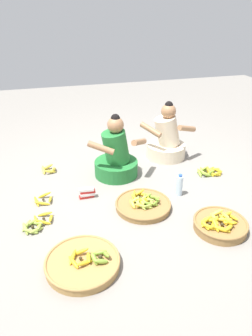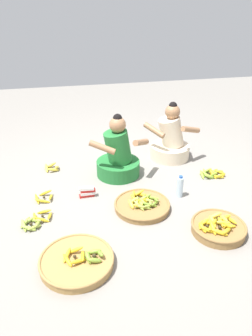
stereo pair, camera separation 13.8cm
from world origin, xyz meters
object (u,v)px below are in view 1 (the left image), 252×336
object	(u,v)px
banana_basket_front_center	(220,224)
packet_carton_stack	(87,193)
banana_basket_front_left	(143,204)
vendor_woman_behind	(167,140)
loose_bananas_mid_right	(36,224)
loose_bananas_near_vendor	(209,172)
loose_bananas_back_right	(49,169)
water_bottle	(179,185)
vendor_woman_front	(116,157)
banana_basket_back_left	(83,262)
loose_bananas_back_center	(43,200)

from	to	relation	value
banana_basket_front_center	packet_carton_stack	size ratio (longest dim) A/B	2.82
banana_basket_front_left	packet_carton_stack	distance (m)	0.62
vendor_woman_behind	banana_basket_front_left	distance (m)	1.27
banana_basket_front_left	loose_bananas_mid_right	size ratio (longest dim) A/B	1.81
loose_bananas_mid_right	loose_bananas_near_vendor	bearing A→B (deg)	13.11
loose_bananas_back_right	water_bottle	distance (m)	1.62
vendor_woman_front	loose_bananas_mid_right	world-z (taller)	vendor_woman_front
vendor_woman_front	packet_carton_stack	world-z (taller)	vendor_woman_front
vendor_woman_behind	water_bottle	size ratio (longest dim) A/B	3.03
banana_basket_back_left	packet_carton_stack	xyz separation A→B (m)	(0.19, 0.98, 0.02)
banana_basket_back_left	banana_basket_front_left	world-z (taller)	banana_basket_back_left
banana_basket_back_left	water_bottle	world-z (taller)	water_bottle
loose_bananas_back_center	water_bottle	xyz separation A→B (m)	(1.43, -0.26, 0.09)
water_bottle	loose_bananas_back_center	bearing A→B (deg)	169.87
vendor_woman_front	loose_bananas_back_right	xyz separation A→B (m)	(-0.79, 0.30, -0.21)
banana_basket_front_left	loose_bananas_back_center	xyz separation A→B (m)	(-0.98, 0.39, -0.02)
loose_bananas_back_center	banana_basket_front_left	bearing A→B (deg)	-21.49
water_bottle	vendor_woman_front	bearing A→B (deg)	131.46
vendor_woman_front	loose_bananas_near_vendor	distance (m)	1.16
vendor_woman_behind	banana_basket_back_left	size ratio (longest dim) A/B	1.28
water_bottle	banana_basket_back_left	bearing A→B (deg)	-146.80
loose_bananas_near_vendor	banana_basket_back_left	bearing A→B (deg)	-147.43
vendor_woman_front	loose_bananas_back_right	bearing A→B (deg)	159.37
vendor_woman_front	loose_bananas_near_vendor	xyz separation A→B (m)	(1.10, -0.28, -0.21)
banana_basket_front_left	vendor_woman_behind	bearing A→B (deg)	57.49
banana_basket_back_left	loose_bananas_near_vendor	size ratio (longest dim) A/B	1.91
banana_basket_back_left	water_bottle	distance (m)	1.40
loose_bananas_mid_right	loose_bananas_back_right	xyz separation A→B (m)	(0.18, 1.06, 0.01)
banana_basket_back_left	vendor_woman_behind	bearing A→B (deg)	50.63
loose_bananas_near_vendor	packet_carton_stack	size ratio (longest dim) A/B	1.79
vendor_woman_front	water_bottle	size ratio (longest dim) A/B	3.04
banana_basket_front_left	loose_bananas_near_vendor	xyz separation A→B (m)	(1.01, 0.46, -0.01)
loose_bananas_back_right	water_bottle	bearing A→B (deg)	-34.44
loose_bananas_near_vendor	loose_bananas_back_right	world-z (taller)	loose_bananas_back_right
banana_basket_front_left	packet_carton_stack	size ratio (longest dim) A/B	3.23
loose_bananas_mid_right	packet_carton_stack	size ratio (longest dim) A/B	1.78
packet_carton_stack	vendor_woman_behind	bearing A→B (deg)	30.89
vendor_woman_behind	banana_basket_front_left	world-z (taller)	vendor_woman_behind
loose_bananas_back_center	loose_bananas_back_right	world-z (taller)	loose_bananas_back_right
vendor_woman_behind	loose_bananas_mid_right	xyz separation A→B (m)	(-1.74, -1.07, -0.22)
loose_bananas_back_center	loose_bananas_near_vendor	distance (m)	1.99
banana_basket_back_left	loose_bananas_mid_right	bearing A→B (deg)	119.56
vendor_woman_front	banana_basket_front_left	distance (m)	0.78
packet_carton_stack	loose_bananas_near_vendor	bearing A→B (deg)	4.55
banana_basket_back_left	loose_bananas_back_center	size ratio (longest dim) A/B	2.99
banana_basket_back_left	packet_carton_stack	size ratio (longest dim) A/B	3.41
loose_bananas_back_center	loose_bananas_mid_right	size ratio (longest dim) A/B	0.64
banana_basket_front_left	packet_carton_stack	world-z (taller)	banana_basket_front_left
water_bottle	loose_bananas_mid_right	bearing A→B (deg)	-174.46
loose_bananas_mid_right	banana_basket_back_left	bearing A→B (deg)	-60.44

